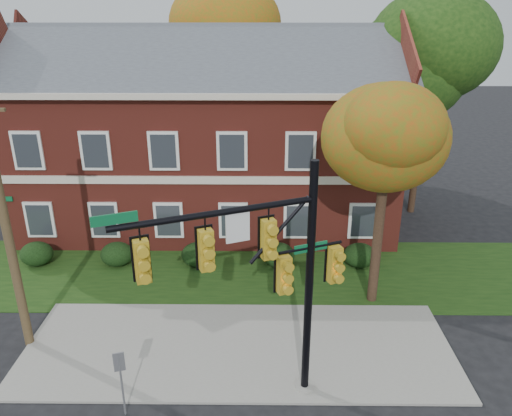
{
  "coord_description": "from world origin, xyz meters",
  "views": [
    {
      "loc": [
        0.72,
        -12.5,
        10.48
      ],
      "look_at": [
        0.56,
        3.0,
        4.21
      ],
      "focal_mm": 35.0,
      "sensor_mm": 36.0,
      "label": 1
    }
  ],
  "objects_px": {
    "hedge_far_right": "(360,255)",
    "tree_near_right": "(396,130)",
    "traffic_signal": "(266,267)",
    "utility_pole": "(6,226)",
    "apartment_building": "(206,126)",
    "hedge_right": "(278,255)",
    "tree_right_rear": "(437,59)",
    "hedge_left": "(117,254)",
    "hedge_center": "(198,255)",
    "tree_far_rear": "(239,35)",
    "sign_post": "(120,373)",
    "hedge_far_left": "(37,254)"
  },
  "relations": [
    {
      "from": "tree_right_rear",
      "to": "utility_pole",
      "type": "xyz_separation_m",
      "value": [
        -16.31,
        -11.6,
        -3.81
      ]
    },
    {
      "from": "hedge_right",
      "to": "tree_right_rear",
      "type": "xyz_separation_m",
      "value": [
        7.81,
        6.11,
        7.6
      ]
    },
    {
      "from": "tree_near_right",
      "to": "tree_right_rear",
      "type": "height_order",
      "value": "tree_right_rear"
    },
    {
      "from": "hedge_far_left",
      "to": "tree_near_right",
      "type": "relative_size",
      "value": 0.16
    },
    {
      "from": "traffic_signal",
      "to": "hedge_right",
      "type": "bearing_deg",
      "value": 63.06
    },
    {
      "from": "hedge_center",
      "to": "traffic_signal",
      "type": "height_order",
      "value": "traffic_signal"
    },
    {
      "from": "tree_far_rear",
      "to": "utility_pole",
      "type": "height_order",
      "value": "tree_far_rear"
    },
    {
      "from": "hedge_center",
      "to": "tree_right_rear",
      "type": "distance_m",
      "value": 14.94
    },
    {
      "from": "hedge_right",
      "to": "tree_near_right",
      "type": "height_order",
      "value": "tree_near_right"
    },
    {
      "from": "hedge_center",
      "to": "utility_pole",
      "type": "height_order",
      "value": "utility_pole"
    },
    {
      "from": "hedge_right",
      "to": "sign_post",
      "type": "xyz_separation_m",
      "value": [
        -4.51,
        -8.57,
        0.88
      ]
    },
    {
      "from": "hedge_far_right",
      "to": "traffic_signal",
      "type": "xyz_separation_m",
      "value": [
        -4.14,
        -8.04,
        3.84
      ]
    },
    {
      "from": "hedge_left",
      "to": "tree_right_rear",
      "type": "height_order",
      "value": "tree_right_rear"
    },
    {
      "from": "hedge_far_right",
      "to": "tree_near_right",
      "type": "bearing_deg",
      "value": -85.48
    },
    {
      "from": "hedge_right",
      "to": "sign_post",
      "type": "height_order",
      "value": "sign_post"
    },
    {
      "from": "sign_post",
      "to": "traffic_signal",
      "type": "bearing_deg",
      "value": -9.29
    },
    {
      "from": "tree_near_right",
      "to": "tree_right_rear",
      "type": "xyz_separation_m",
      "value": [
        4.09,
        8.95,
        1.45
      ]
    },
    {
      "from": "apartment_building",
      "to": "tree_right_rear",
      "type": "distance_m",
      "value": 11.77
    },
    {
      "from": "hedge_right",
      "to": "apartment_building",
      "type": "bearing_deg",
      "value": 123.67
    },
    {
      "from": "hedge_center",
      "to": "sign_post",
      "type": "height_order",
      "value": "sign_post"
    },
    {
      "from": "traffic_signal",
      "to": "utility_pole",
      "type": "xyz_separation_m",
      "value": [
        -7.86,
        2.55,
        -0.05
      ]
    },
    {
      "from": "tree_right_rear",
      "to": "utility_pole",
      "type": "relative_size",
      "value": 1.25
    },
    {
      "from": "sign_post",
      "to": "tree_near_right",
      "type": "bearing_deg",
      "value": 17.82
    },
    {
      "from": "utility_pole",
      "to": "tree_right_rear",
      "type": "bearing_deg",
      "value": 38.47
    },
    {
      "from": "hedge_center",
      "to": "utility_pole",
      "type": "bearing_deg",
      "value": -132.34
    },
    {
      "from": "utility_pole",
      "to": "sign_post",
      "type": "bearing_deg",
      "value": -34.58
    },
    {
      "from": "hedge_left",
      "to": "traffic_signal",
      "type": "relative_size",
      "value": 0.2
    },
    {
      "from": "hedge_left",
      "to": "tree_right_rear",
      "type": "bearing_deg",
      "value": 22.42
    },
    {
      "from": "tree_right_rear",
      "to": "hedge_left",
      "type": "bearing_deg",
      "value": -157.58
    },
    {
      "from": "hedge_far_left",
      "to": "tree_near_right",
      "type": "xyz_separation_m",
      "value": [
        14.22,
        -2.83,
        6.14
      ]
    },
    {
      "from": "hedge_center",
      "to": "sign_post",
      "type": "xyz_separation_m",
      "value": [
        -1.01,
        -8.57,
        0.88
      ]
    },
    {
      "from": "hedge_far_right",
      "to": "tree_right_rear",
      "type": "bearing_deg",
      "value": 54.77
    },
    {
      "from": "tree_near_right",
      "to": "hedge_far_right",
      "type": "bearing_deg",
      "value": 94.52
    },
    {
      "from": "apartment_building",
      "to": "hedge_right",
      "type": "xyz_separation_m",
      "value": [
        3.5,
        -5.25,
        -4.46
      ]
    },
    {
      "from": "tree_near_right",
      "to": "tree_far_rear",
      "type": "relative_size",
      "value": 0.74
    },
    {
      "from": "apartment_building",
      "to": "traffic_signal",
      "type": "relative_size",
      "value": 2.67
    },
    {
      "from": "tree_near_right",
      "to": "tree_far_rear",
      "type": "height_order",
      "value": "tree_far_rear"
    },
    {
      "from": "hedge_right",
      "to": "utility_pole",
      "type": "relative_size",
      "value": 0.16
    },
    {
      "from": "hedge_center",
      "to": "hedge_far_right",
      "type": "bearing_deg",
      "value": 0.0
    },
    {
      "from": "tree_far_rear",
      "to": "sign_post",
      "type": "bearing_deg",
      "value": -96.19
    },
    {
      "from": "hedge_far_right",
      "to": "tree_right_rear",
      "type": "relative_size",
      "value": 0.13
    },
    {
      "from": "traffic_signal",
      "to": "utility_pole",
      "type": "bearing_deg",
      "value": 139.61
    },
    {
      "from": "utility_pole",
      "to": "apartment_building",
      "type": "bearing_deg",
      "value": 68.1
    },
    {
      "from": "apartment_building",
      "to": "hedge_center",
      "type": "height_order",
      "value": "apartment_building"
    },
    {
      "from": "tree_right_rear",
      "to": "hedge_center",
      "type": "bearing_deg",
      "value": -151.63
    },
    {
      "from": "hedge_left",
      "to": "tree_near_right",
      "type": "height_order",
      "value": "tree_near_right"
    },
    {
      "from": "hedge_right",
      "to": "tree_near_right",
      "type": "bearing_deg",
      "value": -37.28
    },
    {
      "from": "hedge_left",
      "to": "tree_right_rear",
      "type": "distance_m",
      "value": 17.74
    },
    {
      "from": "hedge_far_left",
      "to": "sign_post",
      "type": "relative_size",
      "value": 0.68
    },
    {
      "from": "tree_near_right",
      "to": "traffic_signal",
      "type": "height_order",
      "value": "tree_near_right"
    }
  ]
}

